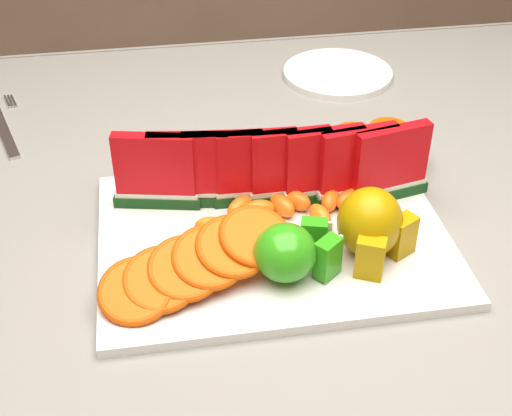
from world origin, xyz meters
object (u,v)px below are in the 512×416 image
object	(u,v)px
pear_cluster	(372,225)
side_plate	(338,73)
platter	(273,237)
fork	(4,127)
apple_cluster	(291,252)

from	to	relation	value
pear_cluster	side_plate	size ratio (longest dim) A/B	0.40
platter	fork	distance (m)	0.47
pear_cluster	fork	distance (m)	0.58
apple_cluster	side_plate	distance (m)	0.52
side_plate	fork	world-z (taller)	side_plate
apple_cluster	fork	world-z (taller)	apple_cluster
pear_cluster	fork	xyz separation A→B (m)	(-0.44, 0.37, -0.05)
platter	side_plate	xyz separation A→B (m)	(0.18, 0.41, -0.00)
side_plate	fork	size ratio (longest dim) A/B	1.23
pear_cluster	side_plate	xyz separation A→B (m)	(0.09, 0.46, -0.05)
side_plate	fork	distance (m)	0.53
platter	apple_cluster	size ratio (longest dim) A/B	3.87
apple_cluster	fork	xyz separation A→B (m)	(-0.35, 0.40, -0.04)
apple_cluster	fork	size ratio (longest dim) A/B	0.54
pear_cluster	fork	size ratio (longest dim) A/B	0.49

